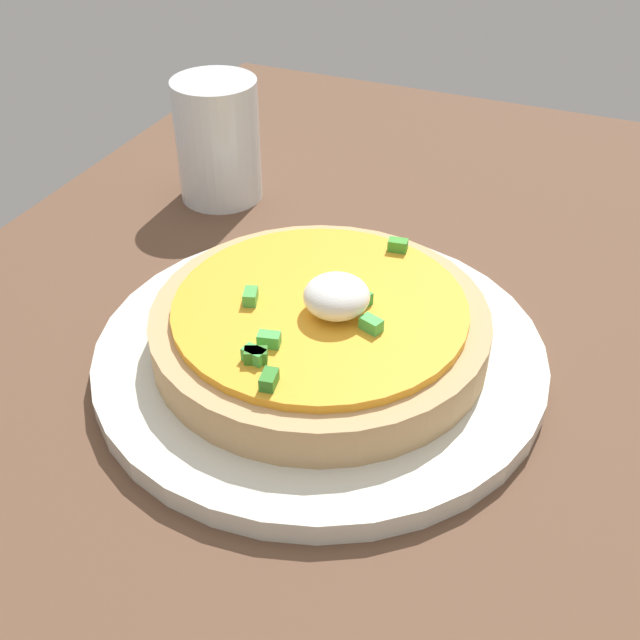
{
  "coord_description": "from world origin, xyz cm",
  "views": [
    {
      "loc": [
        29.77,
        13.03,
        35.43
      ],
      "look_at": [
        -6.37,
        -2.37,
        5.89
      ],
      "focal_mm": 44.66,
      "sensor_mm": 36.0,
      "label": 1
    }
  ],
  "objects": [
    {
      "name": "plate",
      "position": [
        -6.37,
        -2.37,
        3.16
      ],
      "size": [
        28.49,
        28.49,
        1.47
      ],
      "primitive_type": "cylinder",
      "color": "silver",
      "rests_on": "dining_table"
    },
    {
      "name": "dining_table",
      "position": [
        0.0,
        0.0,
        1.21
      ],
      "size": [
        109.83,
        66.17,
        2.42
      ],
      "primitive_type": "cube",
      "color": "brown",
      "rests_on": "ground"
    },
    {
      "name": "cup_near",
      "position": [
        -23.98,
        -19.15,
        7.08
      ],
      "size": [
        7.03,
        7.03,
        10.25
      ],
      "color": "silver",
      "rests_on": "dining_table"
    },
    {
      "name": "pizza",
      "position": [
        -6.34,
        -2.34,
        5.53
      ],
      "size": [
        21.0,
        21.0,
        5.57
      ],
      "color": "tan",
      "rests_on": "plate"
    }
  ]
}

